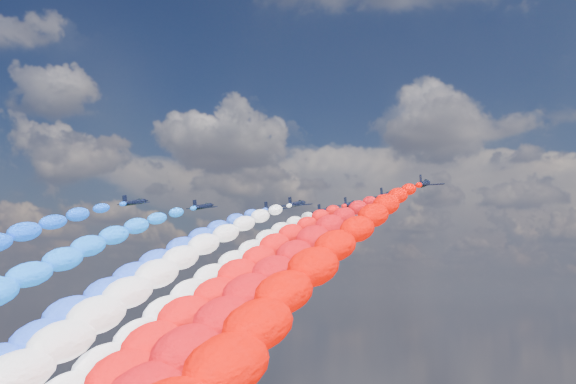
% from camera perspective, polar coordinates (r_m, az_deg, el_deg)
% --- Properties ---
extents(jet_0, '(7.91, 10.80, 4.37)m').
position_cam_1_polar(jet_0, '(168.66, -12.50, -0.83)').
color(jet_0, black).
extents(jet_1, '(7.89, 10.79, 4.37)m').
position_cam_1_polar(jet_1, '(174.04, -7.01, -1.19)').
color(jet_1, black).
extents(trail_1, '(7.02, 102.98, 44.64)m').
position_cam_1_polar(trail_1, '(131.32, -19.41, -7.12)').
color(trail_1, '#126EFF').
extents(jet_2, '(7.89, 10.79, 4.37)m').
position_cam_1_polar(jet_2, '(176.15, -1.27, -1.34)').
color(jet_2, black).
extents(trail_2, '(7.02, 102.98, 44.64)m').
position_cam_1_polar(trail_2, '(129.99, -11.62, -7.41)').
color(trail_2, blue).
extents(jet_3, '(8.06, 10.91, 4.37)m').
position_cam_1_polar(jet_3, '(167.74, 0.72, -0.99)').
color(jet_3, black).
extents(trail_3, '(7.02, 102.98, 44.64)m').
position_cam_1_polar(trail_3, '(120.59, -9.60, -7.41)').
color(trail_3, white).
extents(jet_4, '(8.22, 11.02, 4.37)m').
position_cam_1_polar(jet_4, '(181.36, 3.06, -1.53)').
color(jet_4, black).
extents(trail_4, '(7.02, 102.98, 44.64)m').
position_cam_1_polar(trail_4, '(132.98, -5.39, -7.56)').
color(trail_4, silver).
extents(jet_5, '(8.08, 10.92, 4.37)m').
position_cam_1_polar(jet_5, '(168.92, 5.15, -1.01)').
color(jet_5, black).
extents(trail_5, '(7.02, 102.98, 44.64)m').
position_cam_1_polar(trail_5, '(119.64, -3.33, -7.51)').
color(trail_5, '#F70B0C').
extents(jet_6, '(8.17, 10.99, 4.37)m').
position_cam_1_polar(jet_6, '(154.61, 8.07, -0.28)').
color(jet_6, black).
extents(trail_6, '(7.02, 102.98, 44.64)m').
position_cam_1_polar(trail_6, '(104.14, -0.21, -7.41)').
color(trail_6, red).
extents(jet_7, '(8.44, 11.18, 4.37)m').
position_cam_1_polar(jet_7, '(139.19, 11.15, 0.67)').
color(jet_7, black).
extents(trail_7, '(7.02, 102.98, 44.64)m').
position_cam_1_polar(trail_7, '(87.58, 3.20, -7.23)').
color(trail_7, '#F50700').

